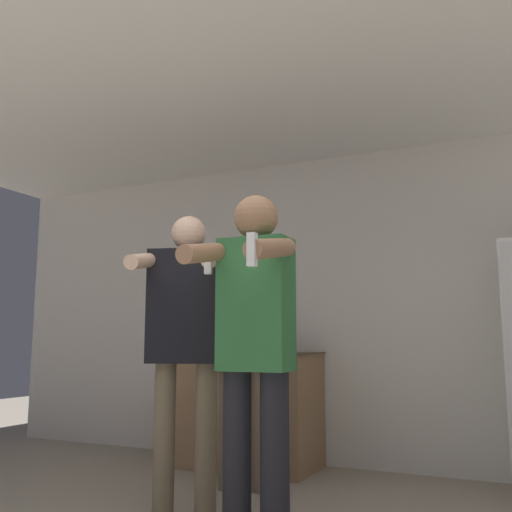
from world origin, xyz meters
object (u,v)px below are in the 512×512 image
object	(u,v)px
bottle_short_whiskey	(216,339)
person_woman_foreground	(255,343)
bottle_green_wine	(233,340)
bottle_tall_gin	(260,339)
person_spectator_back	(244,339)
person_man_side	(187,331)

from	to	relation	value
bottle_short_whiskey	person_woman_foreground	bearing A→B (deg)	-56.07
bottle_green_wine	bottle_tall_gin	bearing A→B (deg)	-0.00
person_spectator_back	person_man_side	bearing A→B (deg)	-88.85
person_spectator_back	bottle_green_wine	bearing A→B (deg)	122.79
bottle_green_wine	person_man_side	size ratio (longest dim) A/B	0.15
bottle_green_wine	person_woman_foreground	distance (m)	2.09
bottle_green_wine	person_spectator_back	world-z (taller)	person_spectator_back
bottle_tall_gin	bottle_green_wine	bearing A→B (deg)	180.00
bottle_green_wine	person_woman_foreground	world-z (taller)	person_woman_foreground
bottle_tall_gin	person_spectator_back	bearing A→B (deg)	-74.16
bottle_green_wine	person_man_side	xyz separation A→B (m)	(0.47, -1.48, 0.05)
bottle_tall_gin	person_woman_foreground	world-z (taller)	person_woman_foreground
bottle_green_wine	person_woman_foreground	bearing A→B (deg)	-59.64
bottle_tall_gin	person_man_side	size ratio (longest dim) A/B	0.16
bottle_short_whiskey	bottle_green_wine	bearing A→B (deg)	0.00
bottle_short_whiskey	person_woman_foreground	distance (m)	2.17
bottle_short_whiskey	bottle_tall_gin	xyz separation A→B (m)	(0.41, 0.00, -0.00)
bottle_tall_gin	person_spectator_back	world-z (taller)	person_spectator_back
bottle_short_whiskey	person_woman_foreground	world-z (taller)	person_woman_foreground
person_man_side	person_spectator_back	xyz separation A→B (m)	(-0.02, 0.77, -0.04)
bottle_short_whiskey	bottle_tall_gin	size ratio (longest dim) A/B	1.02
bottle_short_whiskey	person_man_side	xyz separation A→B (m)	(0.63, -1.48, 0.04)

